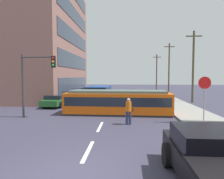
# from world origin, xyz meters

# --- Properties ---
(ground_plane) EXTENTS (120.00, 120.00, 0.00)m
(ground_plane) POSITION_xyz_m (0.00, 10.00, 0.00)
(ground_plane) COLOR #383649
(sidewalk_curb_right) EXTENTS (3.20, 36.00, 0.14)m
(sidewalk_curb_right) POSITION_xyz_m (6.80, 6.00, 0.07)
(sidewalk_curb_right) COLOR gray
(sidewalk_curb_right) RESTS_ON ground
(lane_stripe_1) EXTENTS (0.16, 2.40, 0.01)m
(lane_stripe_1) POSITION_xyz_m (0.00, 2.00, 0.01)
(lane_stripe_1) COLOR silver
(lane_stripe_1) RESTS_ON ground
(lane_stripe_2) EXTENTS (0.16, 2.40, 0.01)m
(lane_stripe_2) POSITION_xyz_m (0.00, 6.00, 0.01)
(lane_stripe_2) COLOR silver
(lane_stripe_2) RESTS_ON ground
(lane_stripe_3) EXTENTS (0.16, 2.40, 0.01)m
(lane_stripe_3) POSITION_xyz_m (0.00, 16.21, 0.01)
(lane_stripe_3) COLOR silver
(lane_stripe_3) RESTS_ON ground
(lane_stripe_4) EXTENTS (0.16, 2.40, 0.01)m
(lane_stripe_4) POSITION_xyz_m (0.00, 22.21, 0.01)
(lane_stripe_4) COLOR silver
(lane_stripe_4) RESTS_ON ground
(corner_building) EXTENTS (17.57, 17.25, 16.00)m
(corner_building) POSITION_xyz_m (-14.28, 22.09, 8.00)
(corner_building) COLOR #916257
(corner_building) RESTS_ON ground
(streetcar_tram) EXTENTS (8.44, 2.77, 1.92)m
(streetcar_tram) POSITION_xyz_m (0.92, 10.21, 0.99)
(streetcar_tram) COLOR #E1570F
(streetcar_tram) RESTS_ON ground
(city_bus) EXTENTS (2.70, 5.45, 1.85)m
(city_bus) POSITION_xyz_m (-1.67, 18.27, 1.06)
(city_bus) COLOR navy
(city_bus) RESTS_ON ground
(pedestrian_crossing) EXTENTS (0.50, 0.36, 1.67)m
(pedestrian_crossing) POSITION_xyz_m (1.72, 6.67, 0.94)
(pedestrian_crossing) COLOR navy
(pedestrian_crossing) RESTS_ON ground
(pickup_truck_parked) EXTENTS (2.33, 5.03, 1.55)m
(pickup_truck_parked) POSITION_xyz_m (3.91, -0.70, 0.80)
(pickup_truck_parked) COLOR black
(pickup_truck_parked) RESTS_ON ground
(parked_sedan_mid) EXTENTS (2.03, 4.64, 1.19)m
(parked_sedan_mid) POSITION_xyz_m (-5.47, 14.17, 0.62)
(parked_sedan_mid) COLOR #245F28
(parked_sedan_mid) RESTS_ON ground
(parked_sedan_far) EXTENTS (2.00, 4.25, 1.19)m
(parked_sedan_far) POSITION_xyz_m (-5.15, 20.44, 0.62)
(parked_sedan_far) COLOR black
(parked_sedan_far) RESTS_ON ground
(parked_sedan_furthest) EXTENTS (2.04, 4.26, 1.19)m
(parked_sedan_furthest) POSITION_xyz_m (-5.11, 26.58, 0.62)
(parked_sedan_furthest) COLOR beige
(parked_sedan_furthest) RESTS_ON ground
(stop_sign) EXTENTS (0.76, 0.07, 2.88)m
(stop_sign) POSITION_xyz_m (6.37, 6.76, 2.19)
(stop_sign) COLOR gray
(stop_sign) RESTS_ON sidewalk_curb_right
(traffic_light_mast) EXTENTS (2.55, 0.33, 4.63)m
(traffic_light_mast) POSITION_xyz_m (-4.99, 8.41, 3.25)
(traffic_light_mast) COLOR #333333
(traffic_light_mast) RESTS_ON ground
(utility_pole_mid) EXTENTS (1.80, 0.24, 8.24)m
(utility_pole_mid) POSITION_xyz_m (9.35, 18.08, 4.30)
(utility_pole_mid) COLOR brown
(utility_pole_mid) RESTS_ON ground
(utility_pole_far) EXTENTS (1.80, 0.24, 8.87)m
(utility_pole_far) POSITION_xyz_m (9.27, 30.62, 4.62)
(utility_pole_far) COLOR brown
(utility_pole_far) RESTS_ON ground
(utility_pole_distant) EXTENTS (1.80, 0.24, 7.98)m
(utility_pole_distant) POSITION_xyz_m (8.63, 40.55, 4.17)
(utility_pole_distant) COLOR brown
(utility_pole_distant) RESTS_ON ground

